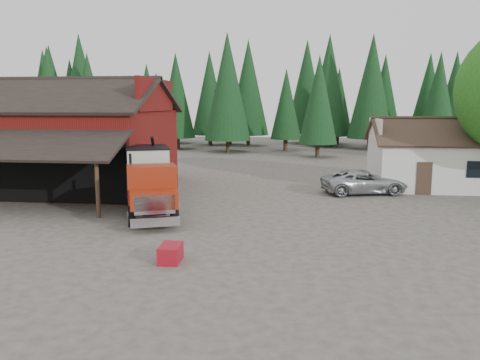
# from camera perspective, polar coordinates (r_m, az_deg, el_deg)

# --- Properties ---
(ground) EXTENTS (120.00, 120.00, 0.00)m
(ground) POSITION_cam_1_polar(r_m,az_deg,el_deg) (20.06, -4.38, -6.47)
(ground) COLOR #484139
(ground) RESTS_ON ground
(red_barn) EXTENTS (12.80, 13.63, 7.18)m
(red_barn) POSITION_cam_1_polar(r_m,az_deg,el_deg) (32.54, -20.29, 3.84)
(red_barn) COLOR #611610
(red_barn) RESTS_ON ground
(farmhouse) EXTENTS (8.60, 6.42, 4.65)m
(farmhouse) POSITION_cam_1_polar(r_m,az_deg,el_deg) (33.43, 22.79, 2.05)
(farmhouse) COLOR silver
(farmhouse) RESTS_ON ground
(conifer_backdrop) EXTENTS (76.00, 16.00, 16.00)m
(conifer_backdrop) POSITION_cam_1_polar(r_m,az_deg,el_deg) (61.29, 3.30, 4.12)
(conifer_backdrop) COLOR black
(conifer_backdrop) RESTS_ON ground
(near_pine_a) EXTENTS (4.40, 4.40, 11.40)m
(near_pine_a) POSITION_cam_1_polar(r_m,az_deg,el_deg) (53.58, -22.25, 9.58)
(near_pine_a) COLOR #382619
(near_pine_a) RESTS_ON ground
(near_pine_b) EXTENTS (3.96, 3.96, 10.40)m
(near_pine_b) POSITION_cam_1_polar(r_m,az_deg,el_deg) (48.98, 9.58, 9.63)
(near_pine_b) COLOR #382619
(near_pine_b) RESTS_ON ground
(near_pine_d) EXTENTS (5.28, 5.28, 13.40)m
(near_pine_d) POSITION_cam_1_polar(r_m,az_deg,el_deg) (53.54, -1.54, 11.32)
(near_pine_d) COLOR #382619
(near_pine_d) RESTS_ON ground
(feed_truck) EXTENTS (4.98, 8.49, 3.73)m
(feed_truck) POSITION_cam_1_polar(r_m,az_deg,el_deg) (23.95, -11.01, 0.22)
(feed_truck) COLOR black
(feed_truck) RESTS_ON ground
(silver_car) EXTENTS (5.56, 3.51, 1.43)m
(silver_car) POSITION_cam_1_polar(r_m,az_deg,el_deg) (29.61, 14.91, -0.23)
(silver_car) COLOR #A6AAAE
(silver_car) RESTS_ON ground
(equip_box) EXTENTS (0.74, 1.13, 0.60)m
(equip_box) POSITION_cam_1_polar(r_m,az_deg,el_deg) (16.60, -8.46, -8.83)
(equip_box) COLOR maroon
(equip_box) RESTS_ON ground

